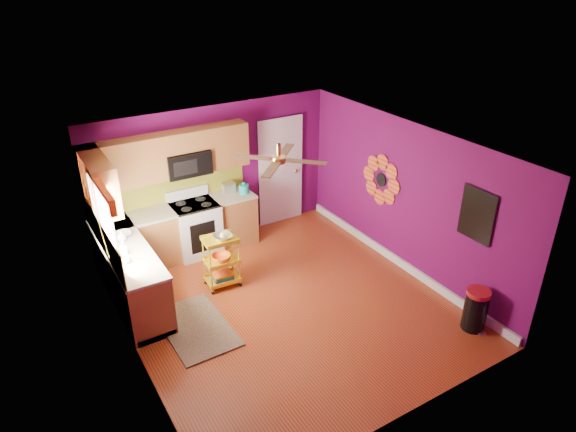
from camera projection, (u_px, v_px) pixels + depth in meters
ground at (287, 304)px, 7.80m from camera, size 5.00×5.00×0.00m
room_envelope at (288, 208)px, 7.07m from camera, size 4.54×5.04×2.52m
lower_cabinets at (159, 251)px, 8.36m from camera, size 2.81×2.31×0.94m
electric_range at (196, 228)px, 8.98m from camera, size 0.76×0.66×1.13m
upper_cabinetry at (148, 165)px, 8.06m from camera, size 2.80×2.30×1.26m
left_window at (102, 209)px, 6.78m from camera, size 0.08×1.35×1.08m
panel_door at (280, 172)px, 9.84m from camera, size 0.95×0.11×2.15m
right_wall_art at (421, 195)px, 7.91m from camera, size 0.04×2.74×1.04m
ceiling_fan at (279, 159)px, 6.91m from camera, size 1.01×1.01×0.26m
shag_rug at (196, 327)px, 7.30m from camera, size 0.87×1.40×0.02m
rolling_cart at (222, 259)px, 8.04m from camera, size 0.55×0.41×0.95m
trash_can at (476, 310)px, 7.17m from camera, size 0.42×0.42×0.63m
teal_kettle at (244, 189)px, 9.15m from camera, size 0.18×0.18×0.21m
toaster at (228, 188)px, 9.17m from camera, size 0.22×0.15×0.18m
soap_bottle_a at (123, 248)px, 7.24m from camera, size 0.09×0.09×0.20m
soap_bottle_b at (121, 236)px, 7.60m from camera, size 0.14×0.14×0.18m
counter_dish at (123, 234)px, 7.76m from camera, size 0.25×0.25×0.06m
counter_cup at (126, 260)px, 7.07m from camera, size 0.14×0.14×0.11m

